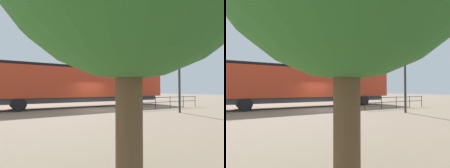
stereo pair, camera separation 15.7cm
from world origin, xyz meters
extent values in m
plane|color=#84705B|center=(0.00, 0.00, 0.00)|extent=(120.00, 120.00, 0.00)
cube|color=red|center=(-3.01, -0.15, 2.35)|extent=(2.84, 18.40, 2.70)
cube|color=black|center=(-3.01, 7.68, 1.94)|extent=(2.72, 2.74, 1.89)
cube|color=black|center=(-3.01, -0.15, 3.82)|extent=(2.55, 17.66, 0.24)
cube|color=#38383D|center=(-3.01, -0.15, 0.78)|extent=(2.55, 16.92, 0.45)
cylinder|color=black|center=(-4.28, 5.74, 0.55)|extent=(0.30, 1.10, 1.10)
cylinder|color=black|center=(-1.74, 5.74, 0.55)|extent=(0.30, 1.10, 1.10)
cylinder|color=black|center=(-4.28, -6.04, 0.55)|extent=(0.30, 1.10, 1.10)
cylinder|color=black|center=(-1.74, -6.04, 0.55)|extent=(0.30, 1.10, 1.10)
cylinder|color=#2D2D2D|center=(5.22, 4.06, 2.75)|extent=(0.16, 0.16, 5.51)
sphere|color=silver|center=(5.22, 4.06, 5.65)|extent=(0.46, 0.46, 0.46)
cube|color=black|center=(2.59, 6.00, 1.02)|extent=(0.04, 7.28, 0.04)
cube|color=black|center=(2.59, 6.00, 0.61)|extent=(0.04, 7.28, 0.04)
cylinder|color=black|center=(2.59, 2.36, 0.55)|extent=(0.05, 0.05, 1.11)
cylinder|color=black|center=(2.59, 4.18, 0.55)|extent=(0.05, 0.05, 1.11)
cylinder|color=black|center=(2.59, 6.00, 0.55)|extent=(0.05, 0.05, 1.11)
cylinder|color=black|center=(2.59, 7.82, 0.55)|extent=(0.05, 0.05, 1.11)
cylinder|color=black|center=(2.59, 9.64, 0.55)|extent=(0.05, 0.05, 1.11)
cylinder|color=brown|center=(12.40, -5.94, 1.21)|extent=(0.43, 0.43, 2.41)
camera|label=1|loc=(14.86, -7.78, 1.69)|focal=31.07mm
camera|label=2|loc=(14.94, -7.64, 1.69)|focal=31.07mm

